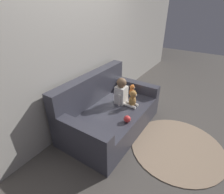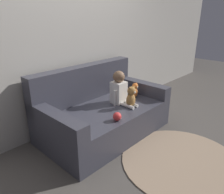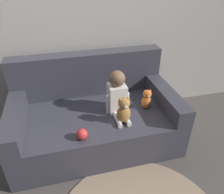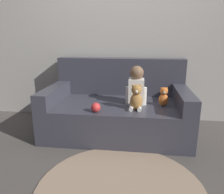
# 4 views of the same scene
# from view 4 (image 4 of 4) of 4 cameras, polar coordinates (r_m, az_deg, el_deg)

# --- Properties ---
(ground_plane) EXTENTS (12.00, 12.00, 0.00)m
(ground_plane) POSITION_cam_4_polar(r_m,az_deg,el_deg) (2.76, 1.28, -9.10)
(ground_plane) COLOR #4C4742
(wall_back) EXTENTS (8.00, 0.05, 2.60)m
(wall_back) POSITION_cam_4_polar(r_m,az_deg,el_deg) (3.08, 2.65, 18.29)
(wall_back) COLOR #ADA89E
(wall_back) RESTS_ON ground_plane
(couch) EXTENTS (1.67, 0.97, 0.88)m
(couch) POSITION_cam_4_polar(r_m,az_deg,el_deg) (2.72, 1.47, -2.92)
(couch) COLOR #383842
(couch) RESTS_ON ground_plane
(person_baby) EXTENTS (0.24, 0.38, 0.45)m
(person_baby) POSITION_cam_4_polar(r_m,az_deg,el_deg) (2.51, 6.36, 2.48)
(person_baby) COLOR white
(person_baby) RESTS_ON couch
(teddy_bear_brown) EXTENTS (0.13, 0.13, 0.28)m
(teddy_bear_brown) POSITION_cam_4_polar(r_m,az_deg,el_deg) (2.33, 6.39, -0.07)
(teddy_bear_brown) COLOR #AD7A3D
(teddy_bear_brown) RESTS_ON couch
(plush_toy_side) EXTENTS (0.11, 0.10, 0.22)m
(plush_toy_side) POSITION_cam_4_polar(r_m,az_deg,el_deg) (2.52, 13.34, 0.08)
(plush_toy_side) COLOR orange
(plush_toy_side) RESTS_ON couch
(toy_ball) EXTENTS (0.10, 0.10, 0.10)m
(toy_ball) POSITION_cam_4_polar(r_m,az_deg,el_deg) (2.28, -4.25, -2.72)
(toy_ball) COLOR red
(toy_ball) RESTS_ON couch
(floor_rug) EXTENTS (1.32, 1.32, 0.01)m
(floor_rug) POSITION_cam_4_polar(r_m,az_deg,el_deg) (1.84, 2.12, -22.87)
(floor_rug) COLOR gray
(floor_rug) RESTS_ON ground_plane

